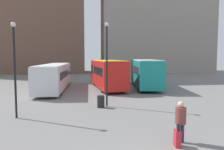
{
  "coord_description": "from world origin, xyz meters",
  "views": [
    {
      "loc": [
        -1.84,
        -5.46,
        3.58
      ],
      "look_at": [
        0.81,
        16.34,
        1.78
      ],
      "focal_mm": 35.0,
      "sensor_mm": 36.0,
      "label": 1
    }
  ],
  "objects": [
    {
      "name": "bus_1",
      "position": [
        0.64,
        19.38,
        1.75
      ],
      "size": [
        3.47,
        9.54,
        3.23
      ],
      "rotation": [
        0.0,
        0.0,
        1.67
      ],
      "color": "red",
      "rests_on": "ground_plane"
    },
    {
      "name": "suitcase",
      "position": [
        1.78,
        2.65,
        0.34
      ],
      "size": [
        0.27,
        0.42,
        0.97
      ],
      "rotation": [
        0.0,
        0.0,
        1.44
      ],
      "color": "#B7232D",
      "rests_on": "ground_plane"
    },
    {
      "name": "traveler",
      "position": [
        2.09,
        3.07,
        1.04
      ],
      "size": [
        0.51,
        0.51,
        1.75
      ],
      "rotation": [
        0.0,
        0.0,
        1.44
      ],
      "color": "#382D4C",
      "rests_on": "ground_plane"
    },
    {
      "name": "bus_2",
      "position": [
        5.24,
        20.08,
        1.78
      ],
      "size": [
        3.87,
        10.87,
        3.28
      ],
      "rotation": [
        0.0,
        0.0,
        1.44
      ],
      "color": "#19847F",
      "rests_on": "ground_plane"
    },
    {
      "name": "lamp_post_0",
      "position": [
        -5.91,
        7.73,
        3.29
      ],
      "size": [
        0.28,
        0.28,
        5.57
      ],
      "color": "black",
      "rests_on": "ground_plane"
    },
    {
      "name": "bus_0",
      "position": [
        -5.23,
        19.3,
        1.54
      ],
      "size": [
        2.62,
        12.31,
        2.8
      ],
      "rotation": [
        0.0,
        0.0,
        1.56
      ],
      "color": "silver",
      "rests_on": "ground_plane"
    },
    {
      "name": "trash_bin",
      "position": [
        -0.78,
        9.84,
        0.42
      ],
      "size": [
        0.52,
        0.52,
        0.85
      ],
      "color": "black",
      "rests_on": "ground_plane"
    },
    {
      "name": "lamp_post_1",
      "position": [
        -0.32,
        10.13,
        3.53
      ],
      "size": [
        0.28,
        0.28,
        6.03
      ],
      "color": "black",
      "rests_on": "ground_plane"
    }
  ]
}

